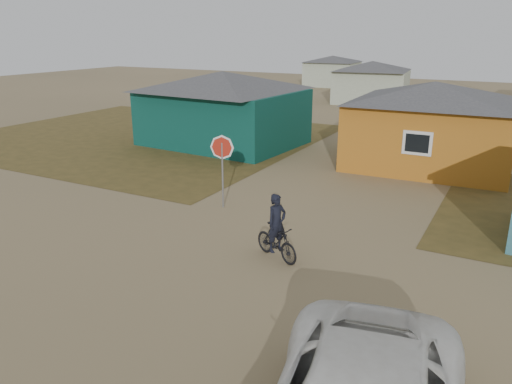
# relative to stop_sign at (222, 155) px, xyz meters

# --- Properties ---
(ground) EXTENTS (120.00, 120.00, 0.00)m
(ground) POSITION_rel_stop_sign_xyz_m (2.87, -4.42, -1.93)
(ground) COLOR #8A7550
(grass_nw) EXTENTS (20.00, 18.00, 0.00)m
(grass_nw) POSITION_rel_stop_sign_xyz_m (-11.13, 8.58, -1.92)
(grass_nw) COLOR brown
(grass_nw) RESTS_ON ground
(house_teal) EXTENTS (8.93, 7.08, 4.00)m
(house_teal) POSITION_rel_stop_sign_xyz_m (-5.63, 9.08, 0.13)
(house_teal) COLOR #09362F
(house_teal) RESTS_ON ground
(house_yellow) EXTENTS (7.72, 6.76, 3.90)m
(house_yellow) POSITION_rel_stop_sign_xyz_m (5.37, 9.58, 0.08)
(house_yellow) COLOR #B2691B
(house_yellow) RESTS_ON ground
(house_pale_west) EXTENTS (7.04, 6.15, 3.60)m
(house_pale_west) POSITION_rel_stop_sign_xyz_m (-3.13, 29.58, -0.07)
(house_pale_west) COLOR #A4AE95
(house_pale_west) RESTS_ON ground
(house_pale_north) EXTENTS (6.28, 5.81, 3.40)m
(house_pale_north) POSITION_rel_stop_sign_xyz_m (-11.13, 41.58, -0.17)
(house_pale_north) COLOR #A4AE95
(house_pale_north) RESTS_ON ground
(stop_sign) EXTENTS (0.86, 0.16, 2.64)m
(stop_sign) POSITION_rel_stop_sign_xyz_m (0.00, 0.00, 0.00)
(stop_sign) COLOR gray
(stop_sign) RESTS_ON ground
(cyclist) EXTENTS (1.71, 1.10, 1.88)m
(cyclist) POSITION_rel_stop_sign_xyz_m (3.56, -2.92, -1.24)
(cyclist) COLOR black
(cyclist) RESTS_ON ground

